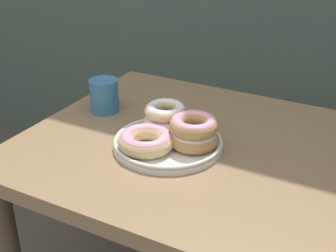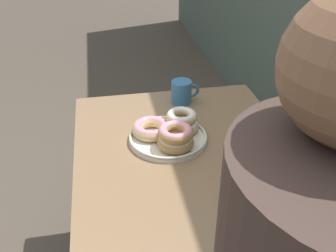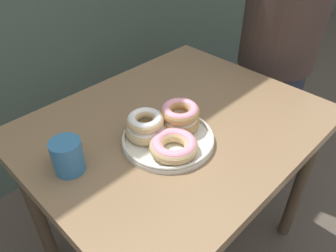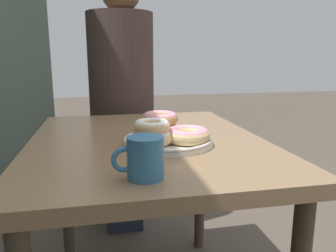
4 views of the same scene
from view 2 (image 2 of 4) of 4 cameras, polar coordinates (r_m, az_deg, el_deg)
dining_table at (r=1.33m, az=3.06°, el=-7.07°), size 0.96×0.77×0.71m
donut_plate at (r=1.32m, az=0.34°, el=-0.81°), size 0.29×0.29×0.09m
coffee_mug at (r=1.57m, az=2.14°, el=5.23°), size 0.08×0.12×0.10m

